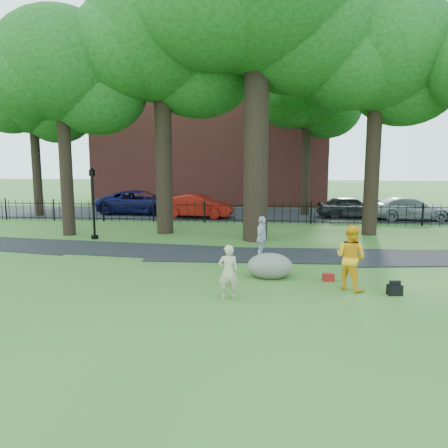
# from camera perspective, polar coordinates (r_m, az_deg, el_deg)

# --- Properties ---
(ground) EXTENTS (120.00, 120.00, 0.00)m
(ground) POSITION_cam_1_polar(r_m,az_deg,el_deg) (13.09, 3.28, -7.85)
(ground) COLOR #2F5B20
(ground) RESTS_ON ground
(footpath) EXTENTS (36.07, 3.85, 0.03)m
(footpath) POSITION_cam_1_polar(r_m,az_deg,el_deg) (16.86, 7.20, -4.12)
(footpath) COLOR black
(footpath) RESTS_ON ground
(street) EXTENTS (80.00, 7.00, 0.02)m
(street) POSITION_cam_1_polar(r_m,az_deg,el_deg) (28.78, 4.51, 1.25)
(street) COLOR black
(street) RESTS_ON ground
(iron_fence) EXTENTS (44.00, 0.04, 1.20)m
(iron_fence) POSITION_cam_1_polar(r_m,az_deg,el_deg) (24.74, 4.37, 1.43)
(iron_fence) COLOR black
(iron_fence) RESTS_ON ground
(brick_building) EXTENTS (18.00, 8.00, 12.00)m
(brick_building) POSITION_cam_1_polar(r_m,az_deg,el_deg) (36.88, -1.52, 12.25)
(brick_building) COLOR brown
(brick_building) RESTS_ON ground
(big_tree) EXTENTS (10.08, 8.61, 14.37)m
(big_tree) POSITION_cam_1_polar(r_m,az_deg,el_deg) (20.65, 4.82, 26.79)
(big_tree) COLOR black
(big_tree) RESTS_ON ground
(tree_row) EXTENTS (26.82, 7.96, 12.42)m
(tree_row) POSITION_cam_1_polar(r_m,az_deg,el_deg) (21.40, 5.89, 20.61)
(tree_row) COLOR black
(tree_row) RESTS_ON ground
(woman) EXTENTS (0.58, 0.43, 1.46)m
(woman) POSITION_cam_1_polar(r_m,az_deg,el_deg) (11.59, 0.57, -6.28)
(woman) COLOR tan
(woman) RESTS_ON ground
(man) EXTENTS (1.15, 1.13, 1.86)m
(man) POSITION_cam_1_polar(r_m,az_deg,el_deg) (12.84, 16.21, -4.22)
(man) COLOR #F7A314
(man) RESTS_ON ground
(pedestrian) EXTENTS (0.60, 1.02, 1.63)m
(pedestrian) POSITION_cam_1_polar(r_m,az_deg,el_deg) (15.84, 4.94, -1.91)
(pedestrian) COLOR silver
(pedestrian) RESTS_ON ground
(boulder) EXTENTS (1.56, 1.27, 0.83)m
(boulder) POSITION_cam_1_polar(r_m,az_deg,el_deg) (13.78, 6.03, -5.26)
(boulder) COLOR slate
(boulder) RESTS_ON ground
(lamppost) EXTENTS (0.32, 0.32, 3.27)m
(lamppost) POSITION_cam_1_polar(r_m,az_deg,el_deg) (20.78, -16.70, 2.48)
(lamppost) COLOR black
(lamppost) RESTS_ON ground
(backpack) EXTENTS (0.41, 0.29, 0.29)m
(backpack) POSITION_cam_1_polar(r_m,az_deg,el_deg) (12.92, 21.39, -8.01)
(backpack) COLOR black
(backpack) RESTS_ON ground
(red_bag) EXTENTS (0.35, 0.24, 0.23)m
(red_bag) POSITION_cam_1_polar(r_m,az_deg,el_deg) (13.74, 13.47, -6.78)
(red_bag) COLOR maroon
(red_bag) RESTS_ON ground
(red_sedan) EXTENTS (4.50, 1.91, 1.44)m
(red_sedan) POSITION_cam_1_polar(r_m,az_deg,el_deg) (27.16, -3.55, 2.35)
(red_sedan) COLOR #9A130B
(red_sedan) RESTS_ON ground
(navy_van) EXTENTS (5.71, 2.87, 1.55)m
(navy_van) POSITION_cam_1_polar(r_m,az_deg,el_deg) (29.37, -10.89, 2.80)
(navy_van) COLOR #0B0C3A
(navy_van) RESTS_ON ground
(grey_car) EXTENTS (4.10, 1.87, 1.37)m
(grey_car) POSITION_cam_1_polar(r_m,az_deg,el_deg) (28.08, 16.19, 2.15)
(grey_car) COLOR black
(grey_car) RESTS_ON ground
(silver_car) EXTENTS (4.67, 1.94, 1.35)m
(silver_car) POSITION_cam_1_polar(r_m,az_deg,el_deg) (28.39, 23.17, 1.84)
(silver_car) COLOR #919399
(silver_car) RESTS_ON ground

